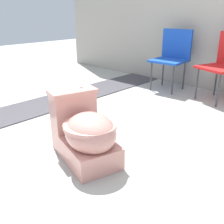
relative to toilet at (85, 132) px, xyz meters
The scene contains 4 objects.
ground_plane 0.26m from the toilet, 148.25° to the left, with size 14.00×14.00×0.00m, color #A8A59E.
gravel_strip 1.43m from the toilet, 155.95° to the left, with size 0.56×8.00×0.01m, color #423F44.
toilet is the anchor object (origin of this frame).
folding_chair_left 2.25m from the toilet, 105.02° to the left, with size 0.47×0.47×0.83m.
Camera 1 is at (1.50, -1.23, 1.09)m, focal length 42.00 mm.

